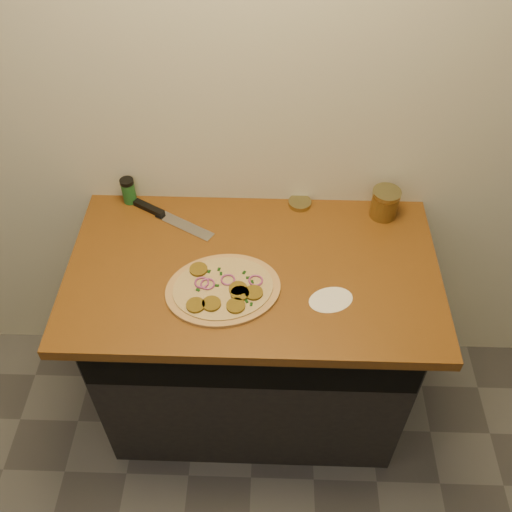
{
  "coord_description": "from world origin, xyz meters",
  "views": [
    {
      "loc": [
        0.05,
        0.19,
        2.26
      ],
      "look_at": [
        0.01,
        1.42,
        0.95
      ],
      "focal_mm": 40.0,
      "sensor_mm": 36.0,
      "label": 1
    }
  ],
  "objects_px": {
    "chefs_knife": "(165,216)",
    "pizza": "(223,289)",
    "salsa_jar": "(385,203)",
    "spice_shaker": "(128,191)"
  },
  "relations": [
    {
      "from": "pizza",
      "to": "salsa_jar",
      "type": "bearing_deg",
      "value": 34.39
    },
    {
      "from": "pizza",
      "to": "chefs_knife",
      "type": "bearing_deg",
      "value": 124.71
    },
    {
      "from": "chefs_knife",
      "to": "spice_shaker",
      "type": "height_order",
      "value": "spice_shaker"
    },
    {
      "from": "chefs_knife",
      "to": "salsa_jar",
      "type": "relative_size",
      "value": 2.83
    },
    {
      "from": "salsa_jar",
      "to": "pizza",
      "type": "bearing_deg",
      "value": -145.61
    },
    {
      "from": "pizza",
      "to": "chefs_knife",
      "type": "relative_size",
      "value": 1.39
    },
    {
      "from": "chefs_knife",
      "to": "pizza",
      "type": "bearing_deg",
      "value": -55.29
    },
    {
      "from": "chefs_knife",
      "to": "spice_shaker",
      "type": "bearing_deg",
      "value": 149.48
    },
    {
      "from": "salsa_jar",
      "to": "spice_shaker",
      "type": "bearing_deg",
      "value": 177.29
    },
    {
      "from": "pizza",
      "to": "salsa_jar",
      "type": "height_order",
      "value": "salsa_jar"
    }
  ]
}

